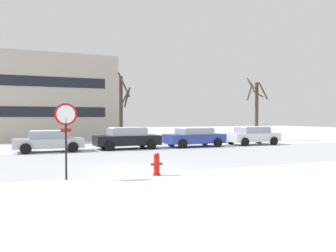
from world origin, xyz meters
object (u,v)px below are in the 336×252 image
(stop_sign, at_px, (66,126))
(parked_car_white, at_px, (252,135))
(parked_car_blue, at_px, (194,137))
(fire_hydrant, at_px, (157,163))
(parked_car_silver, at_px, (49,141))
(parked_car_black, at_px, (127,138))

(stop_sign, height_order, parked_car_white, stop_sign)
(parked_car_blue, bearing_deg, fire_hydrant, -123.16)
(stop_sign, bearing_deg, parked_car_blue, 45.44)
(stop_sign, distance_m, parked_car_blue, 14.53)
(parked_car_silver, distance_m, parked_car_black, 5.08)
(fire_hydrant, distance_m, parked_car_blue, 12.76)
(parked_car_black, relative_size, parked_car_white, 1.04)
(parked_car_silver, distance_m, parked_car_white, 15.23)
(parked_car_silver, xyz_separation_m, parked_car_white, (15.23, -0.11, 0.05))
(stop_sign, bearing_deg, parked_car_silver, 89.95)
(fire_hydrant, bearing_deg, stop_sign, 173.71)
(stop_sign, bearing_deg, parked_car_black, 64.11)
(stop_sign, height_order, parked_car_blue, stop_sign)
(parked_car_black, height_order, parked_car_white, parked_car_black)
(fire_hydrant, distance_m, parked_car_white, 16.04)
(parked_car_white, bearing_deg, stop_sign, -146.13)
(parked_car_silver, height_order, parked_car_blue, parked_car_blue)
(parked_car_black, xyz_separation_m, parked_car_blue, (5.08, -0.16, -0.03))
(parked_car_blue, bearing_deg, stop_sign, -134.56)
(stop_sign, relative_size, parked_car_white, 0.62)
(stop_sign, distance_m, parked_car_black, 11.70)
(stop_sign, relative_size, parked_car_blue, 0.60)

